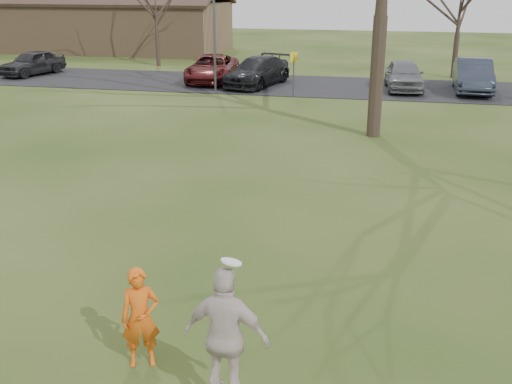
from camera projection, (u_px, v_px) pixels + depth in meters
ground at (198, 381)px, 8.82m from camera, size 120.00×120.00×0.00m
parking_strip at (340, 87)px, 31.87m from camera, size 62.00×6.50×0.04m
player_defender at (140, 318)px, 8.98m from camera, size 0.67×0.56×1.56m
car_0 at (32, 63)px, 35.32m from camera, size 2.69×4.36×1.39m
car_2 at (212, 68)px, 33.14m from camera, size 2.78×5.25×1.41m
car_3 at (257, 71)px, 31.95m from camera, size 3.21×5.33×1.45m
car_4 at (404, 75)px, 30.74m from camera, size 2.06×4.44×1.47m
car_5 at (473, 76)px, 30.20m from camera, size 1.81×4.85×1.58m
catching_play at (227, 337)px, 7.90m from camera, size 1.18×0.56×2.10m
building at (93, 24)px, 47.13m from camera, size 20.60×8.50×5.14m
lamp_post at (214, 9)px, 29.42m from camera, size 0.34×0.34×6.27m
sign_yellow at (294, 66)px, 29.02m from camera, size 0.35×0.35×2.08m
small_tree_row at (429, 5)px, 34.38m from camera, size 55.00×5.90×8.50m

